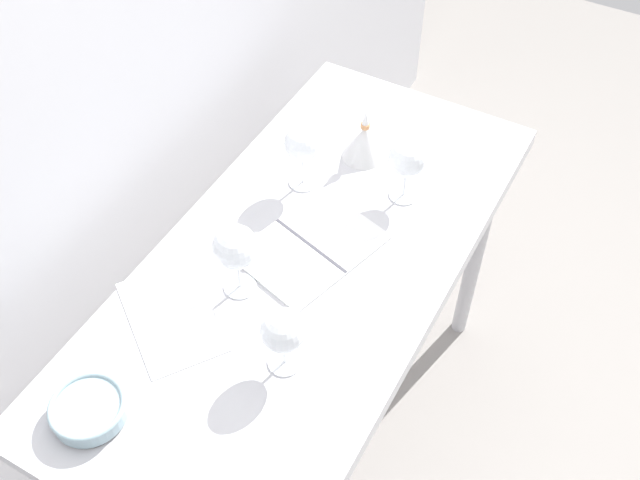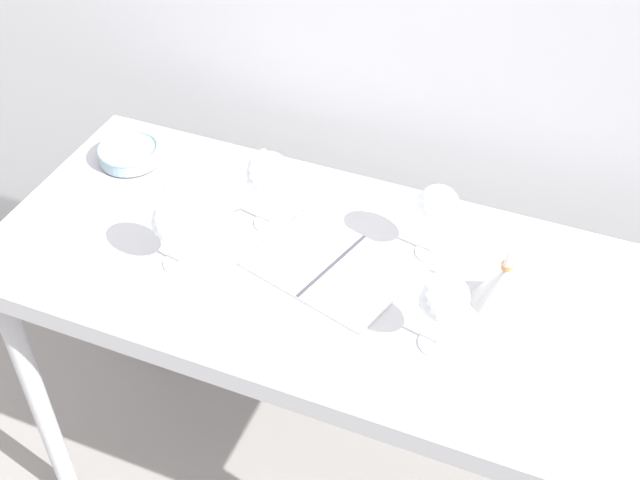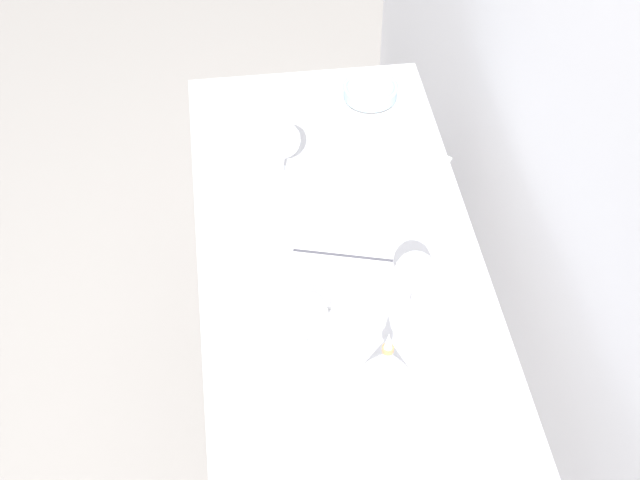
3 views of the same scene
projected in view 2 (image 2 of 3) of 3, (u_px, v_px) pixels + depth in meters
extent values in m
cube|color=#B6B6BB|center=(316.00, 270.00, 1.76)|extent=(1.40, 0.64, 0.04)
cube|color=#B6B6BB|center=(248.00, 386.00, 1.53)|extent=(1.40, 0.01, 0.05)
cylinder|color=#B6B6BB|center=(38.00, 400.00, 2.06)|extent=(0.05, 0.05, 0.86)
cylinder|color=#B6B6BB|center=(147.00, 266.00, 2.42)|extent=(0.05, 0.05, 0.86)
cylinder|color=#B6B6BB|center=(595.00, 401.00, 2.06)|extent=(0.05, 0.05, 0.86)
cylinder|color=white|center=(437.00, 343.00, 1.58)|extent=(0.07, 0.07, 0.00)
cylinder|color=white|center=(439.00, 328.00, 1.55)|extent=(0.01, 0.01, 0.08)
sphere|color=white|center=(444.00, 297.00, 1.49)|extent=(0.09, 0.09, 0.09)
cylinder|color=maroon|center=(443.00, 304.00, 1.50)|extent=(0.07, 0.07, 0.02)
cylinder|color=white|center=(271.00, 223.00, 1.84)|extent=(0.07, 0.07, 0.00)
cylinder|color=white|center=(270.00, 206.00, 1.80)|extent=(0.01, 0.01, 0.09)
sphere|color=white|center=(268.00, 174.00, 1.75)|extent=(0.10, 0.10, 0.10)
cylinder|color=maroon|center=(269.00, 181.00, 1.76)|extent=(0.07, 0.07, 0.02)
cylinder|color=white|center=(180.00, 263.00, 1.74)|extent=(0.07, 0.07, 0.00)
cylinder|color=white|center=(178.00, 249.00, 1.71)|extent=(0.01, 0.01, 0.07)
sphere|color=white|center=(174.00, 221.00, 1.66)|extent=(0.09, 0.09, 0.09)
cylinder|color=maroon|center=(175.00, 227.00, 1.67)|extent=(0.06, 0.06, 0.02)
cylinder|color=white|center=(432.00, 252.00, 1.76)|extent=(0.07, 0.07, 0.00)
cylinder|color=white|center=(434.00, 236.00, 1.73)|extent=(0.01, 0.01, 0.09)
sphere|color=white|center=(438.00, 206.00, 1.68)|extent=(0.09, 0.09, 0.09)
cylinder|color=maroon|center=(437.00, 211.00, 1.69)|extent=(0.06, 0.06, 0.02)
cube|color=white|center=(303.00, 251.00, 1.76)|extent=(0.21, 0.27, 0.01)
cube|color=white|center=(362.00, 283.00, 1.69)|extent=(0.21, 0.27, 0.01)
cube|color=#3F3F47|center=(332.00, 267.00, 1.73)|extent=(0.07, 0.22, 0.01)
cube|color=white|center=(231.00, 186.00, 1.94)|extent=(0.30, 0.33, 0.00)
cylinder|color=#4C4C4C|center=(131.00, 160.00, 2.01)|extent=(0.14, 0.14, 0.01)
cylinder|color=#8CA8B2|center=(130.00, 154.00, 1.99)|extent=(0.15, 0.15, 0.03)
torus|color=#8CA8B2|center=(129.00, 148.00, 1.98)|extent=(0.15, 0.15, 0.01)
cone|color=silver|center=(503.00, 285.00, 1.63)|extent=(0.12, 0.12, 0.09)
cylinder|color=#C17F4C|center=(507.00, 266.00, 1.59)|extent=(0.02, 0.02, 0.01)
cone|color=silver|center=(509.00, 256.00, 1.57)|extent=(0.02, 0.02, 0.04)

